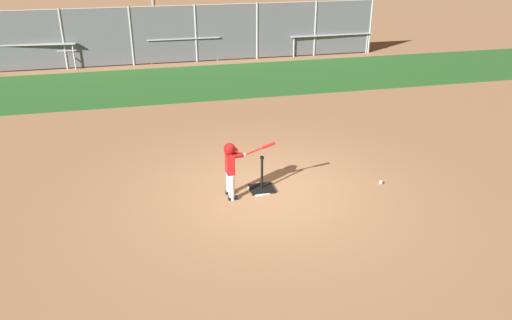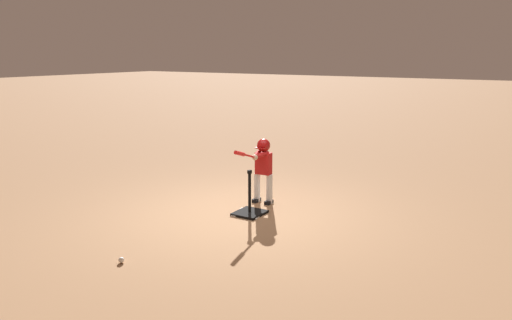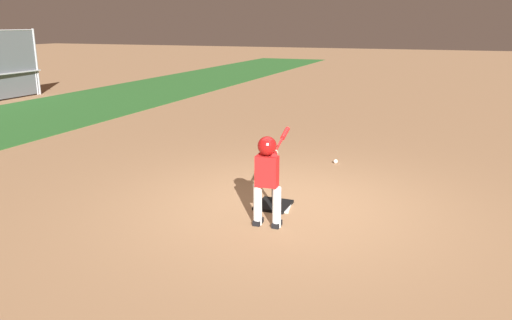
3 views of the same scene
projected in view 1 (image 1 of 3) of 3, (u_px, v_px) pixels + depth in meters
ground_plane at (270, 192)px, 9.93m from camera, size 90.00×90.00×0.00m
grass_outfield_strip at (208, 81)px, 17.41m from camera, size 56.00×4.57×0.02m
backstop_fence at (196, 32)px, 19.62m from camera, size 14.97×0.08×2.24m
home_plate at (262, 189)px, 10.01m from camera, size 0.51×0.51×0.02m
batting_tee at (262, 186)px, 9.99m from camera, size 0.48×0.44×0.73m
batter_child at (232, 163)px, 9.47m from camera, size 1.01×0.35×1.13m
baseball at (381, 182)px, 10.24m from camera, size 0.07×0.07×0.07m
bleachers_right_center at (40, 53)px, 19.25m from camera, size 3.22×1.99×1.02m
bleachers_left_center at (183, 46)px, 20.57m from camera, size 2.87×1.94×0.99m
bleachers_center at (324, 41)px, 21.76m from camera, size 3.63×1.84×0.89m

